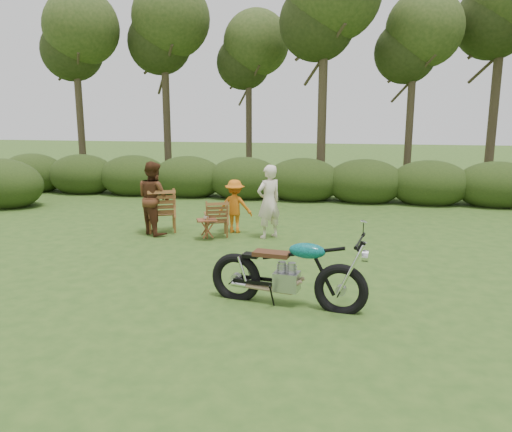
% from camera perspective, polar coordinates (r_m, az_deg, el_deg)
% --- Properties ---
extents(ground, '(80.00, 80.00, 0.00)m').
position_cam_1_polar(ground, '(8.10, -1.03, -8.87)').
color(ground, '#2C4C19').
rests_on(ground, ground).
extents(tree_line, '(22.52, 11.62, 8.14)m').
position_cam_1_polar(tree_line, '(17.21, 7.59, 14.84)').
color(tree_line, '#3B2F20').
rests_on(tree_line, ground).
extents(motorcycle, '(2.39, 1.20, 1.31)m').
position_cam_1_polar(motorcycle, '(7.69, 3.49, -10.05)').
color(motorcycle, '#0CA29D').
rests_on(motorcycle, ground).
extents(lawn_chair_right, '(0.77, 0.77, 0.86)m').
position_cam_1_polar(lawn_chair_right, '(11.78, -4.56, -2.30)').
color(lawn_chair_right, brown).
rests_on(lawn_chair_right, ground).
extents(lawn_chair_left, '(0.97, 0.97, 1.07)m').
position_cam_1_polar(lawn_chair_left, '(12.44, -10.65, -1.72)').
color(lawn_chair_left, brown).
rests_on(lawn_chair_left, ground).
extents(side_table, '(0.57, 0.54, 0.47)m').
position_cam_1_polar(side_table, '(11.44, -5.61, -1.53)').
color(side_table, brown).
rests_on(side_table, ground).
extents(cup, '(0.12, 0.12, 0.09)m').
position_cam_1_polar(cup, '(11.36, -5.72, -0.19)').
color(cup, beige).
rests_on(cup, side_table).
extents(adult_a, '(0.73, 0.72, 1.70)m').
position_cam_1_polar(adult_a, '(11.61, 1.45, -2.48)').
color(adult_a, '#F2DFC7').
rests_on(adult_a, ground).
extents(adult_b, '(1.07, 1.04, 1.74)m').
position_cam_1_polar(adult_b, '(12.21, -11.44, -2.00)').
color(adult_b, '#4F2A16').
rests_on(adult_b, ground).
extents(child, '(0.84, 0.49, 1.28)m').
position_cam_1_polar(child, '(12.12, -2.40, -1.87)').
color(child, orange).
rests_on(child, ground).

